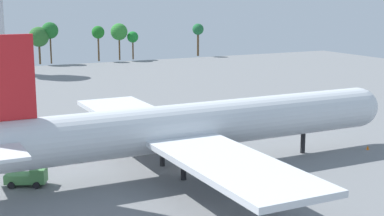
{
  "coord_description": "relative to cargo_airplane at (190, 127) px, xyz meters",
  "views": [
    {
      "loc": [
        -33.22,
        -65.93,
        22.99
      ],
      "look_at": [
        0.0,
        0.0,
        8.45
      ],
      "focal_mm": 53.48,
      "sensor_mm": 36.0,
      "label": 1
    }
  ],
  "objects": [
    {
      "name": "cargo_airplane",
      "position": [
        0.0,
        0.0,
        0.0
      ],
      "size": [
        63.15,
        55.83,
        18.78
      ],
      "color": "silver",
      "rests_on": "ground_plane"
    },
    {
      "name": "safety_cone_nose",
      "position": [
        28.74,
        -2.99,
        -5.62
      ],
      "size": [
        0.45,
        0.45,
        0.65
      ],
      "primitive_type": "cone",
      "color": "orange",
      "rests_on": "ground_plane"
    },
    {
      "name": "tree_line_backdrop",
      "position": [
        1.31,
        130.9,
        4.11
      ],
      "size": [
        121.17,
        6.78,
        14.17
      ],
      "color": "#51381E",
      "rests_on": "ground_plane"
    },
    {
      "name": "ground_plane",
      "position": [
        0.32,
        -0.0,
        -5.94
      ],
      "size": [
        252.61,
        252.61,
        0.0
      ],
      "primitive_type": "plane",
      "color": "slate"
    },
    {
      "name": "baggage_tug",
      "position": [
        -20.66,
        3.14,
        -4.85
      ],
      "size": [
        5.35,
        4.05,
        2.22
      ],
      "color": "#4C8C4C",
      "rests_on": "ground_plane"
    },
    {
      "name": "cargo_loader",
      "position": [
        -18.54,
        19.64,
        -4.85
      ],
      "size": [
        2.96,
        4.44,
        2.02
      ],
      "color": "yellow",
      "rests_on": "ground_plane"
    }
  ]
}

